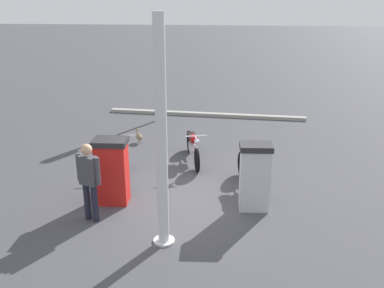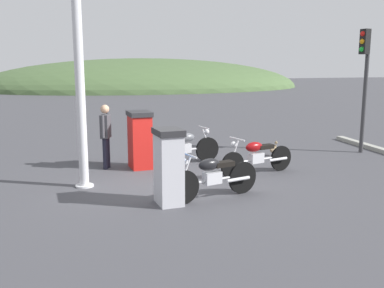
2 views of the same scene
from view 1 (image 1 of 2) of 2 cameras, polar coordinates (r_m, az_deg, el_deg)
The scene contains 11 objects.
ground_plane at distance 9.80m, azimuth -0.96°, elevation -6.90°, with size 120.00×120.00×0.00m, color #424247.
fuel_pump_near at distance 9.00m, azimuth 8.45°, elevation -4.35°, with size 0.55×0.70×1.47m.
fuel_pump_far at distance 9.35m, azimuth -10.77°, elevation -3.54°, with size 0.62×0.76×1.47m.
motorcycle_near_pump at distance 9.95m, azimuth 7.92°, elevation -3.65°, with size 2.04×0.71×0.97m.
motorcycle_far_pump at distance 10.52m, azimuth -9.27°, elevation -2.49°, with size 2.18×0.63×0.98m.
motorcycle_extra at distance 11.54m, azimuth 0.14°, elevation -0.18°, with size 2.09×0.71×0.96m.
attendant_person at distance 8.61m, azimuth -13.78°, elevation -4.44°, with size 0.32×0.56×1.65m.
wandering_duck at distance 13.24m, azimuth -7.18°, elevation 1.03°, with size 0.39×0.34×0.42m.
roadside_traffic_light at distance 15.29m, azimuth -4.15°, elevation 12.44°, with size 0.39×0.26×3.66m.
canopy_support_pole at distance 7.24m, azimuth -4.15°, elevation 0.36°, with size 0.40×0.40×4.12m.
road_edge_kerb at distance 16.16m, azimuth 1.86°, elevation 4.03°, with size 0.76×7.50×0.12m.
Camera 1 is at (-8.72, -1.05, 4.34)m, focal length 39.43 mm.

